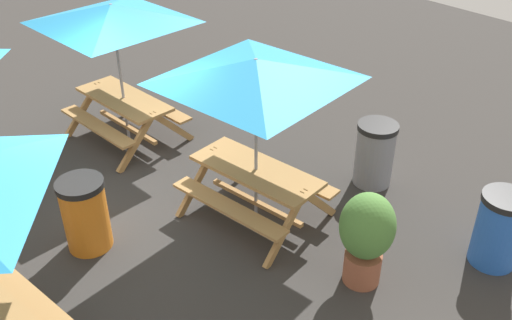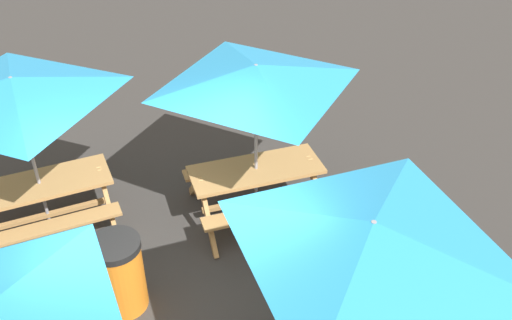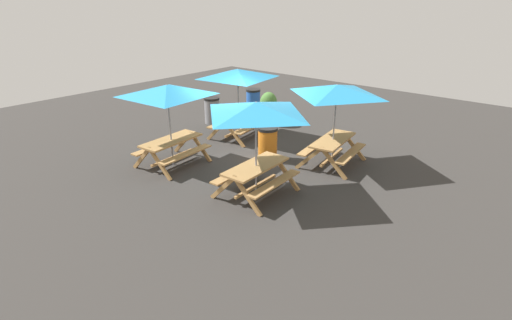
{
  "view_description": "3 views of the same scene",
  "coord_description": "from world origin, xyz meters",
  "px_view_note": "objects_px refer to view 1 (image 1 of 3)",
  "views": [
    {
      "loc": [
        6.24,
        -2.46,
        4.84
      ],
      "look_at": [
        1.52,
        1.65,
        0.9
      ],
      "focal_mm": 40.0,
      "sensor_mm": 36.0,
      "label": 1
    },
    {
      "loc": [
        0.3,
        4.45,
        5.28
      ],
      "look_at": [
        -1.36,
        -1.58,
        0.9
      ],
      "focal_mm": 40.0,
      "sensor_mm": 36.0,
      "label": 2
    },
    {
      "loc": [
        -7.97,
        -7.21,
        4.49
      ],
      "look_at": [
        -1.36,
        -1.58,
        0.9
      ],
      "focal_mm": 28.0,
      "sensor_mm": 36.0,
      "label": 3
    }
  ],
  "objects_px": {
    "potted_plant_0": "(366,234)",
    "picnic_table_0": "(256,83)",
    "picnic_table_2": "(113,24)",
    "trash_bin_gray": "(375,154)",
    "trash_bin_blue": "(499,229)",
    "trash_bin_orange": "(85,214)"
  },
  "relations": [
    {
      "from": "trash_bin_gray",
      "to": "trash_bin_blue",
      "type": "distance_m",
      "value": 2.1
    },
    {
      "from": "picnic_table_0",
      "to": "trash_bin_gray",
      "type": "xyz_separation_m",
      "value": [
        0.52,
        1.84,
        -1.49
      ]
    },
    {
      "from": "potted_plant_0",
      "to": "trash_bin_orange",
      "type": "bearing_deg",
      "value": -141.64
    },
    {
      "from": "trash_bin_blue",
      "to": "picnic_table_0",
      "type": "bearing_deg",
      "value": -148.47
    },
    {
      "from": "trash_bin_orange",
      "to": "trash_bin_blue",
      "type": "relative_size",
      "value": 1.0
    },
    {
      "from": "trash_bin_blue",
      "to": "potted_plant_0",
      "type": "height_order",
      "value": "potted_plant_0"
    },
    {
      "from": "picnic_table_0",
      "to": "trash_bin_blue",
      "type": "xyz_separation_m",
      "value": [
        2.61,
        1.6,
        -1.49
      ]
    },
    {
      "from": "picnic_table_2",
      "to": "trash_bin_gray",
      "type": "xyz_separation_m",
      "value": [
        3.54,
        2.08,
        -1.49
      ]
    },
    {
      "from": "trash_bin_blue",
      "to": "trash_bin_gray",
      "type": "bearing_deg",
      "value": 173.37
    },
    {
      "from": "picnic_table_0",
      "to": "trash_bin_orange",
      "type": "bearing_deg",
      "value": -123.16
    },
    {
      "from": "trash_bin_orange",
      "to": "trash_bin_gray",
      "type": "distance_m",
      "value": 4.12
    },
    {
      "from": "trash_bin_orange",
      "to": "trash_bin_blue",
      "type": "height_order",
      "value": "same"
    },
    {
      "from": "trash_bin_orange",
      "to": "trash_bin_blue",
      "type": "bearing_deg",
      "value": 45.58
    },
    {
      "from": "picnic_table_0",
      "to": "trash_bin_gray",
      "type": "relative_size",
      "value": 2.86
    },
    {
      "from": "picnic_table_0",
      "to": "trash_bin_gray",
      "type": "height_order",
      "value": "picnic_table_0"
    },
    {
      "from": "picnic_table_0",
      "to": "potted_plant_0",
      "type": "xyz_separation_m",
      "value": [
        1.77,
        0.12,
        -1.29
      ]
    },
    {
      "from": "picnic_table_2",
      "to": "trash_bin_blue",
      "type": "distance_m",
      "value": 6.11
    },
    {
      "from": "picnic_table_2",
      "to": "potted_plant_0",
      "type": "bearing_deg",
      "value": -0.38
    },
    {
      "from": "trash_bin_orange",
      "to": "potted_plant_0",
      "type": "relative_size",
      "value": 0.8
    },
    {
      "from": "potted_plant_0",
      "to": "picnic_table_0",
      "type": "bearing_deg",
      "value": -176.04
    },
    {
      "from": "picnic_table_2",
      "to": "trash_bin_blue",
      "type": "height_order",
      "value": "picnic_table_2"
    },
    {
      "from": "picnic_table_2",
      "to": "potted_plant_0",
      "type": "xyz_separation_m",
      "value": [
        4.79,
        0.35,
        -1.29
      ]
    }
  ]
}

